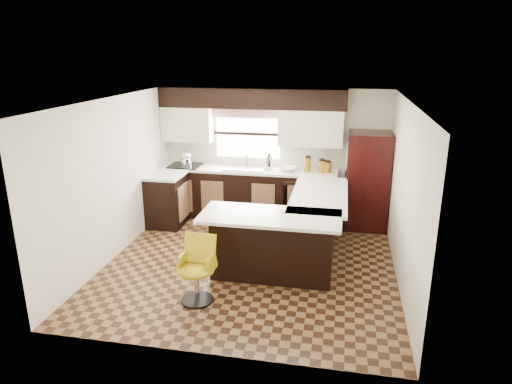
% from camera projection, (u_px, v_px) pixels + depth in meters
% --- Properties ---
extents(floor, '(4.40, 4.40, 0.00)m').
position_uv_depth(floor, '(251.00, 262.00, 6.85)').
color(floor, '#49301A').
rests_on(floor, ground).
extents(ceiling, '(4.40, 4.40, 0.00)m').
position_uv_depth(ceiling, '(251.00, 101.00, 6.13)').
color(ceiling, silver).
rests_on(ceiling, wall_back).
extents(wall_back, '(4.40, 0.00, 4.40)m').
position_uv_depth(wall_back, '(274.00, 153.00, 8.55)').
color(wall_back, beige).
rests_on(wall_back, floor).
extents(wall_front, '(4.40, 0.00, 4.40)m').
position_uv_depth(wall_front, '(206.00, 250.00, 4.43)').
color(wall_front, beige).
rests_on(wall_front, floor).
extents(wall_left, '(0.00, 4.40, 4.40)m').
position_uv_depth(wall_left, '(114.00, 178.00, 6.87)').
color(wall_left, beige).
rests_on(wall_left, floor).
extents(wall_right, '(0.00, 4.40, 4.40)m').
position_uv_depth(wall_right, '(404.00, 194.00, 6.11)').
color(wall_right, beige).
rests_on(wall_right, floor).
extents(base_cab_back, '(3.30, 0.60, 0.90)m').
position_uv_depth(base_cab_back, '(248.00, 194.00, 8.57)').
color(base_cab_back, black).
rests_on(base_cab_back, floor).
extents(base_cab_left, '(0.60, 0.70, 0.90)m').
position_uv_depth(base_cab_left, '(167.00, 201.00, 8.21)').
color(base_cab_left, black).
rests_on(base_cab_left, floor).
extents(counter_back, '(3.30, 0.60, 0.04)m').
position_uv_depth(counter_back, '(248.00, 170.00, 8.43)').
color(counter_back, silver).
rests_on(counter_back, base_cab_back).
extents(counter_left, '(0.60, 0.70, 0.04)m').
position_uv_depth(counter_left, '(165.00, 176.00, 8.07)').
color(counter_left, silver).
rests_on(counter_left, base_cab_left).
extents(soffit, '(3.40, 0.35, 0.36)m').
position_uv_depth(soffit, '(251.00, 98.00, 8.15)').
color(soffit, black).
rests_on(soffit, wall_back).
extents(upper_cab_left, '(0.94, 0.35, 0.64)m').
position_uv_depth(upper_cab_left, '(188.00, 124.00, 8.52)').
color(upper_cab_left, beige).
rests_on(upper_cab_left, wall_back).
extents(upper_cab_right, '(1.14, 0.35, 0.64)m').
position_uv_depth(upper_cab_right, '(311.00, 128.00, 8.11)').
color(upper_cab_right, beige).
rests_on(upper_cab_right, wall_back).
extents(window_pane, '(1.20, 0.02, 0.90)m').
position_uv_depth(window_pane, '(248.00, 134.00, 8.52)').
color(window_pane, white).
rests_on(window_pane, wall_back).
extents(valance, '(1.30, 0.06, 0.18)m').
position_uv_depth(valance, '(247.00, 113.00, 8.36)').
color(valance, '#D19B93').
rests_on(valance, wall_back).
extents(sink, '(0.75, 0.45, 0.03)m').
position_uv_depth(sink, '(245.00, 168.00, 8.41)').
color(sink, '#B2B2B7').
rests_on(sink, counter_back).
extents(dishwasher, '(0.58, 0.03, 0.78)m').
position_uv_depth(dishwasher, '(299.00, 203.00, 8.13)').
color(dishwasher, black).
rests_on(dishwasher, floor).
extents(cooktop, '(0.58, 0.50, 0.02)m').
position_uv_depth(cooktop, '(185.00, 165.00, 8.62)').
color(cooktop, black).
rests_on(cooktop, counter_back).
extents(peninsula_long, '(0.60, 1.95, 0.90)m').
position_uv_depth(peninsula_long, '(315.00, 224.00, 7.14)').
color(peninsula_long, black).
rests_on(peninsula_long, floor).
extents(peninsula_return, '(1.65, 0.60, 0.90)m').
position_uv_depth(peninsula_return, '(272.00, 246.00, 6.32)').
color(peninsula_return, black).
rests_on(peninsula_return, floor).
extents(counter_pen_long, '(0.84, 1.95, 0.04)m').
position_uv_depth(counter_pen_long, '(320.00, 195.00, 6.99)').
color(counter_pen_long, silver).
rests_on(counter_pen_long, peninsula_long).
extents(counter_pen_return, '(1.89, 0.84, 0.04)m').
position_uv_depth(counter_pen_return, '(270.00, 216.00, 6.10)').
color(counter_pen_return, silver).
rests_on(counter_pen_return, peninsula_return).
extents(refrigerator, '(0.73, 0.70, 1.71)m').
position_uv_depth(refrigerator, '(367.00, 181.00, 8.00)').
color(refrigerator, black).
rests_on(refrigerator, floor).
extents(bar_chair, '(0.47, 0.47, 0.85)m').
position_uv_depth(bar_chair, '(196.00, 271.00, 5.68)').
color(bar_chair, '#B79D10').
rests_on(bar_chair, floor).
extents(kettle, '(0.21, 0.21, 0.29)m').
position_uv_depth(kettle, '(186.00, 157.00, 8.57)').
color(kettle, silver).
rests_on(kettle, cooktop).
extents(percolator, '(0.14, 0.14, 0.27)m').
position_uv_depth(percolator, '(269.00, 163.00, 8.31)').
color(percolator, silver).
rests_on(percolator, counter_back).
extents(mixing_bowl, '(0.39, 0.39, 0.08)m').
position_uv_depth(mixing_bowl, '(288.00, 169.00, 8.28)').
color(mixing_bowl, white).
rests_on(mixing_bowl, counter_back).
extents(canister_large, '(0.12, 0.12, 0.26)m').
position_uv_depth(canister_large, '(308.00, 165.00, 8.21)').
color(canister_large, brown).
rests_on(canister_large, counter_back).
extents(canister_med, '(0.13, 0.13, 0.21)m').
position_uv_depth(canister_med, '(322.00, 166.00, 8.17)').
color(canister_med, brown).
rests_on(canister_med, counter_back).
extents(canister_small, '(0.14, 0.14, 0.19)m').
position_uv_depth(canister_small, '(327.00, 167.00, 8.15)').
color(canister_small, brown).
rests_on(canister_small, counter_back).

